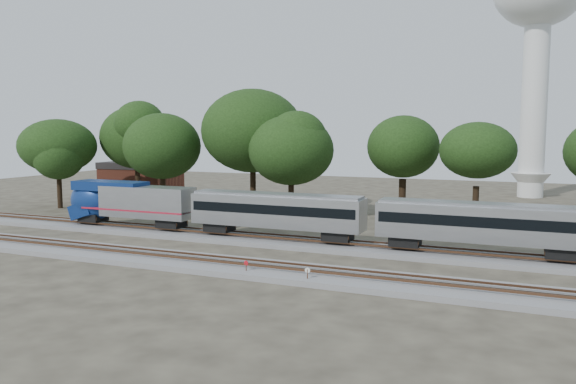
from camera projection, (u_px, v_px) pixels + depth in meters
name	position (u px, v px, depth m)	size (l,w,h in m)	color
ground	(226.00, 255.00, 46.02)	(160.00, 160.00, 0.00)	#383328
track_far	(258.00, 239.00, 51.50)	(160.00, 5.00, 0.73)	slate
track_near	(201.00, 263.00, 42.33)	(160.00, 5.00, 0.73)	slate
switch_stand_red	(246.00, 266.00, 39.22)	(0.35, 0.14, 1.12)	#512D19
switch_stand_white	(307.00, 274.00, 37.09)	(0.36, 0.07, 1.14)	#512D19
switch_lever	(271.00, 278.00, 38.27)	(0.50, 0.30, 0.30)	#512D19
water_tower	(538.00, 16.00, 83.30)	(13.19, 13.19, 36.53)	silver
brick_building	(141.00, 179.00, 87.60)	(11.44, 8.35, 5.32)	brown
tree_0	(58.00, 146.00, 73.10)	(8.27, 8.27, 11.66)	black
tree_1	(137.00, 138.00, 76.20)	(9.38, 9.38, 13.22)	black
tree_2	(162.00, 146.00, 70.53)	(8.35, 8.35, 11.77)	black
tree_3	(253.00, 131.00, 68.88)	(10.29, 10.29, 14.51)	black
tree_4	(291.00, 150.00, 63.61)	(8.08, 8.08, 11.39)	black
tree_5	(403.00, 147.00, 65.87)	(8.42, 8.42, 11.87)	black
tree_6	(477.00, 151.00, 58.12)	(8.25, 8.25, 11.63)	black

